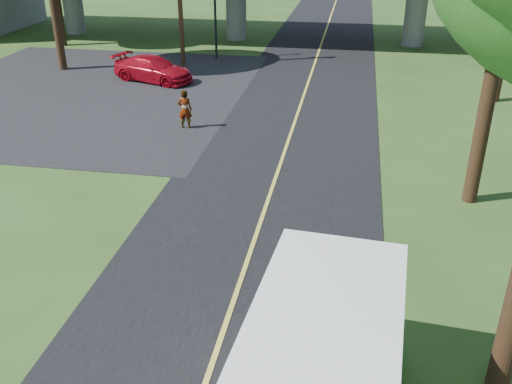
# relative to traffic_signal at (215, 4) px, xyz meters

# --- Properties ---
(road) EXTENTS (7.00, 90.00, 0.02)m
(road) POSITION_rel_traffic_signal_xyz_m (6.00, -16.00, -3.19)
(road) COLOR black
(road) RESTS_ON ground
(parking_lot) EXTENTS (16.00, 18.00, 0.01)m
(parking_lot) POSITION_rel_traffic_signal_xyz_m (-5.00, -8.00, -3.19)
(parking_lot) COLOR black
(parking_lot) RESTS_ON ground
(lane_line) EXTENTS (0.12, 90.00, 0.01)m
(lane_line) POSITION_rel_traffic_signal_xyz_m (6.00, -16.00, -3.17)
(lane_line) COLOR gold
(lane_line) RESTS_ON road
(traffic_signal) EXTENTS (0.18, 0.22, 5.20)m
(traffic_signal) POSITION_rel_traffic_signal_xyz_m (0.00, 0.00, 0.00)
(traffic_signal) COLOR black
(traffic_signal) RESTS_ON ground
(red_sedan) EXTENTS (4.79, 3.11, 1.29)m
(red_sedan) POSITION_rel_traffic_signal_xyz_m (-2.10, -5.45, -2.55)
(red_sedan) COLOR #A10917
(red_sedan) RESTS_ON ground
(pedestrian) EXTENTS (0.62, 0.43, 1.62)m
(pedestrian) POSITION_rel_traffic_signal_xyz_m (1.61, -12.18, -2.39)
(pedestrian) COLOR gray
(pedestrian) RESTS_ON ground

